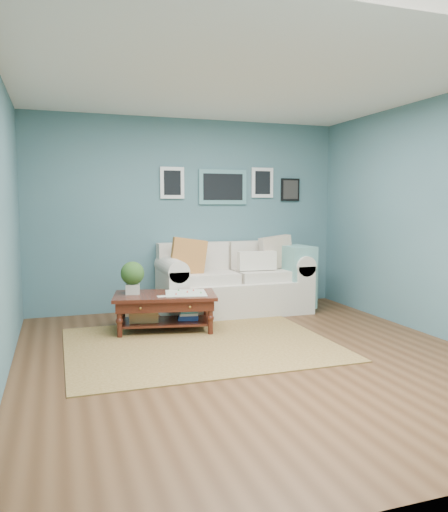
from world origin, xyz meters
name	(u,v)px	position (x,y,z in m)	size (l,w,h in m)	color
room_shell	(254,219)	(0.01, 0.06, 1.36)	(5.00, 5.02, 2.70)	brown
area_rug	(200,344)	(-0.38, 0.60, 0.01)	(2.79, 2.23, 0.01)	brown
loveseat	(239,281)	(0.60, 2.03, 0.44)	(2.09, 0.95, 1.08)	white
coffee_table	(160,300)	(-0.67, 1.32, 0.37)	(1.30, 0.91, 0.83)	#36170E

